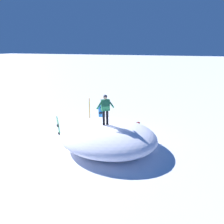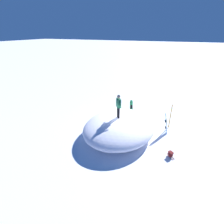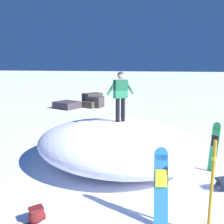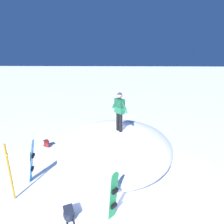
{
  "view_description": "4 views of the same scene",
  "coord_description": "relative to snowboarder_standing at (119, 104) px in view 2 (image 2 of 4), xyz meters",
  "views": [
    {
      "loc": [
        -10.81,
        -4.41,
        5.57
      ],
      "look_at": [
        -0.51,
        -0.87,
        2.17
      ],
      "focal_mm": 34.17,
      "sensor_mm": 36.0,
      "label": 1
    },
    {
      "loc": [
        3.0,
        -10.12,
        6.92
      ],
      "look_at": [
        -0.91,
        -0.96,
        2.0
      ],
      "focal_mm": 26.52,
      "sensor_mm": 36.0,
      "label": 2
    },
    {
      "loc": [
        7.37,
        1.19,
        3.33
      ],
      "look_at": [
        -0.87,
        -0.89,
        1.7
      ],
      "focal_mm": 39.47,
      "sensor_mm": 36.0,
      "label": 3
    },
    {
      "loc": [
        -0.79,
        6.36,
        4.37
      ],
      "look_at": [
        -0.29,
        -0.62,
        2.26
      ],
      "focal_mm": 27.79,
      "sensor_mm": 36.0,
      "label": 4
    }
  ],
  "objects": [
    {
      "name": "backpack_near",
      "position": [
        3.79,
        -0.98,
        -2.24
      ],
      "size": [
        0.49,
        0.48,
        0.37
      ],
      "color": "maroon",
      "rests_on": "ground"
    },
    {
      "name": "snowboard_secondary_upright",
      "position": [
        3.14,
        1.55,
        -1.58
      ],
      "size": [
        0.37,
        0.36,
        1.66
      ],
      "color": "#2672BF",
      "rests_on": "ground"
    },
    {
      "name": "snowboarder_standing",
      "position": [
        0.0,
        0.0,
        0.0
      ],
      "size": [
        0.7,
        0.84,
        1.68
      ],
      "color": "black",
      "rests_on": "snow_mound"
    },
    {
      "name": "ground",
      "position": [
        0.61,
        0.53,
        -2.44
      ],
      "size": [
        240.0,
        240.0,
        0.0
      ],
      "primitive_type": "plane",
      "color": "white"
    },
    {
      "name": "snowboard_primary_upright",
      "position": [
        0.04,
        3.04,
        -1.61
      ],
      "size": [
        0.3,
        0.31,
        1.6
      ],
      "color": "#1E8C47",
      "rests_on": "ground"
    },
    {
      "name": "trail_marker_pole",
      "position": [
        3.33,
        2.5,
        -1.4
      ],
      "size": [
        0.1,
        0.1,
        1.98
      ],
      "color": "orange",
      "rests_on": "ground"
    },
    {
      "name": "backpack_far",
      "position": [
        1.32,
        3.11,
        -2.26
      ],
      "size": [
        0.52,
        0.68,
        0.35
      ],
      "color": "#1E2333",
      "rests_on": "ground"
    },
    {
      "name": "snow_mound",
      "position": [
        0.13,
        -0.06,
        -1.72
      ],
      "size": [
        5.82,
        6.46,
        1.44
      ],
      "primitive_type": "ellipsoid",
      "rotation": [
        0.0,
        0.0,
        2.95
      ],
      "color": "white",
      "rests_on": "ground"
    }
  ]
}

